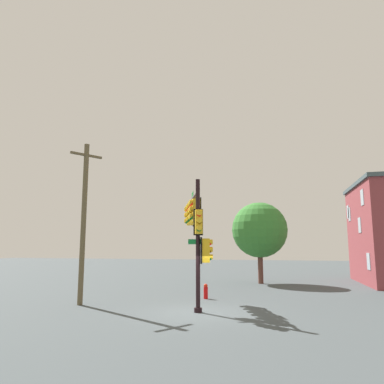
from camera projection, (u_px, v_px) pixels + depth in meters
ground_plane at (198, 312)px, 16.03m from camera, size 120.00×120.00×0.00m
signal_pole_assembly at (195, 221)px, 18.26m from camera, size 5.17×2.44×6.09m
utility_pole at (84, 219)px, 18.68m from camera, size 1.58×1.07×8.40m
fire_hydrant at (206, 291)px, 20.19m from camera, size 0.33×0.24×0.83m
tree_near at (259, 230)px, 28.82m from camera, size 4.44×4.44×6.46m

